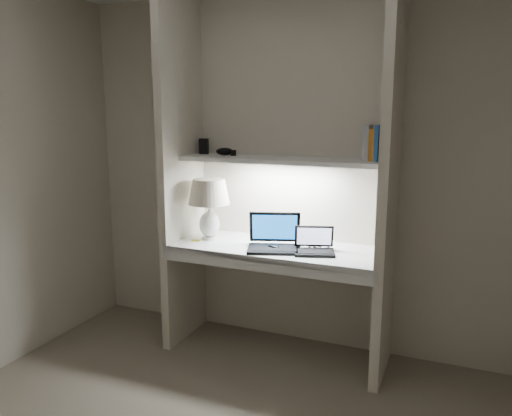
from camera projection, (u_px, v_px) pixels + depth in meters
The scene contains 17 objects.
back_wall at pixel (290, 172), 3.55m from camera, with size 3.20×0.01×2.50m, color beige.
alcove_panel_left at pixel (181, 171), 3.58m from camera, with size 0.06×0.55×2.50m, color beige.
alcove_panel_right at pixel (389, 182), 3.03m from camera, with size 0.06×0.55×2.50m, color beige.
desk at pixel (276, 249), 3.40m from camera, with size 1.40×0.55×0.04m, color white.
desk_apron at pixel (262, 264), 3.17m from camera, with size 1.46×0.03×0.10m, color silver.
shelf at pixel (282, 160), 3.37m from camera, with size 1.40×0.36×0.03m, color silver.
strip_light at pixel (282, 163), 3.37m from camera, with size 0.60×0.04×0.01m, color white.
table_lamp at pixel (209, 199), 3.54m from camera, with size 0.30×0.30×0.43m.
laptop_main at pixel (274, 241), 3.34m from camera, with size 0.42×0.39×0.23m.
laptop_netbook at pixel (314, 246), 3.24m from camera, with size 0.31×0.29×0.17m.
speaker at pixel (279, 231), 3.58m from camera, with size 0.09×0.06×0.12m, color silver.
mouse at pixel (274, 247), 3.32m from camera, with size 0.09×0.06×0.03m, color black.
cable_coil at pixel (321, 246), 3.37m from camera, with size 0.11×0.11×0.01m, color black.
sticky_note at pixel (196, 241), 3.54m from camera, with size 0.07×0.07×0.00m, color yellow.
book_row at pixel (381, 144), 3.13m from camera, with size 0.21×0.15×0.23m.
shelf_box at pixel (204, 146), 3.67m from camera, with size 0.07×0.05×0.11m, color black.
shelf_gadget at pixel (225, 151), 3.55m from camera, with size 0.13×0.09×0.05m, color black.
Camera 1 is at (1.14, -1.86, 1.67)m, focal length 35.00 mm.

